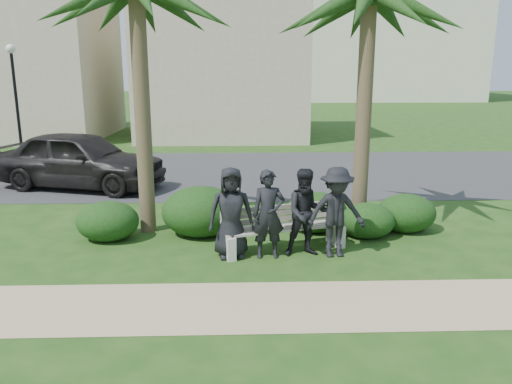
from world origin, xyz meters
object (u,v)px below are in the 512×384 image
(park_bench, at_px, (284,231))
(street_lamp, at_px, (14,80))
(man_c, at_px, (307,213))
(car_a, at_px, (80,160))
(man_a, at_px, (231,213))
(man_b, at_px, (268,214))
(man_d, at_px, (336,212))

(park_bench, bearing_deg, street_lamp, 113.49)
(street_lamp, xyz_separation_m, park_bench, (9.63, -11.52, -2.58))
(man_c, height_order, car_a, car_a)
(street_lamp, bearing_deg, man_a, -53.79)
(man_a, height_order, man_b, man_a)
(street_lamp, relative_size, man_d, 2.62)
(man_b, xyz_separation_m, man_c, (0.69, 0.08, 0.00))
(man_b, height_order, car_a, car_a)
(park_bench, relative_size, man_a, 1.49)
(man_b, height_order, man_d, man_d)
(street_lamp, distance_m, man_c, 15.61)
(park_bench, distance_m, car_a, 7.55)
(man_c, xyz_separation_m, man_d, (0.52, -0.07, 0.02))
(man_a, relative_size, man_b, 1.03)
(street_lamp, height_order, man_b, street_lamp)
(man_b, relative_size, man_d, 0.97)
(man_c, distance_m, car_a, 8.00)
(street_lamp, xyz_separation_m, man_d, (10.52, -11.86, -2.13))
(park_bench, bearing_deg, man_d, -37.20)
(man_a, bearing_deg, man_b, -10.18)
(man_a, xyz_separation_m, man_c, (1.35, 0.04, -0.02))
(man_a, bearing_deg, street_lamp, 119.87)
(park_bench, distance_m, man_d, 1.06)
(man_b, xyz_separation_m, car_a, (-5.03, 5.67, 0.03))
(street_lamp, xyz_separation_m, man_b, (9.32, -11.87, -2.15))
(street_lamp, distance_m, man_a, 14.81)
(park_bench, relative_size, man_b, 1.53)
(park_bench, distance_m, man_a, 1.11)
(street_lamp, xyz_separation_m, man_c, (10.00, -11.79, -2.15))
(car_a, bearing_deg, man_c, -117.93)
(park_bench, bearing_deg, man_b, -147.59)
(man_b, distance_m, man_d, 1.20)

